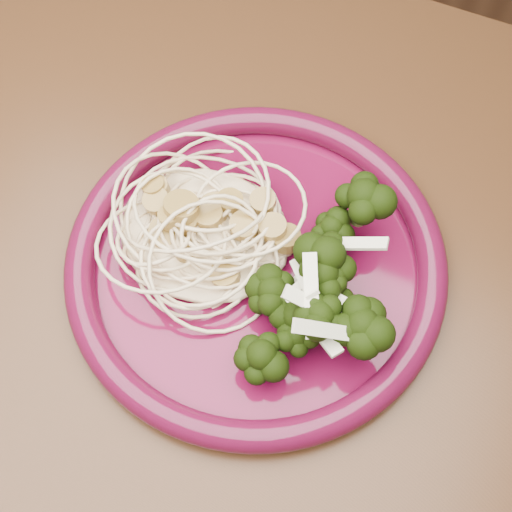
{
  "coord_description": "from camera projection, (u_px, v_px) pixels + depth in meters",
  "views": [
    {
      "loc": [
        0.18,
        -0.15,
        1.24
      ],
      "look_at": [
        0.08,
        0.07,
        0.77
      ],
      "focal_mm": 50.0,
      "sensor_mm": 36.0,
      "label": 1
    }
  ],
  "objects": [
    {
      "name": "dining_table",
      "position": [
        135.0,
        351.0,
        0.62
      ],
      "size": [
        1.2,
        0.8,
        0.75
      ],
      "color": "#472814",
      "rests_on": "ground"
    },
    {
      "name": "dinner_plate",
      "position": [
        256.0,
        262.0,
        0.54
      ],
      "size": [
        0.32,
        0.32,
        0.02
      ],
      "rotation": [
        0.0,
        0.0,
        -0.12
      ],
      "color": "#550927",
      "rests_on": "dining_table"
    },
    {
      "name": "spaghetti_pile",
      "position": [
        204.0,
        227.0,
        0.54
      ],
      "size": [
        0.15,
        0.13,
        0.03
      ],
      "primitive_type": "ellipsoid",
      "rotation": [
        0.0,
        0.0,
        -0.12
      ],
      "color": "beige",
      "rests_on": "dinner_plate"
    },
    {
      "name": "scallop_cluster",
      "position": [
        201.0,
        201.0,
        0.5
      ],
      "size": [
        0.14,
        0.14,
        0.04
      ],
      "primitive_type": null,
      "rotation": [
        0.0,
        0.0,
        -0.12
      ],
      "color": "#AA8A42",
      "rests_on": "spaghetti_pile"
    },
    {
      "name": "broccoli_pile",
      "position": [
        324.0,
        285.0,
        0.5
      ],
      "size": [
        0.11,
        0.16,
        0.05
      ],
      "primitive_type": "ellipsoid",
      "rotation": [
        0.0,
        0.0,
        -0.12
      ],
      "color": "black",
      "rests_on": "dinner_plate"
    },
    {
      "name": "onion_garnish",
      "position": [
        328.0,
        264.0,
        0.47
      ],
      "size": [
        0.07,
        0.1,
        0.05
      ],
      "primitive_type": null,
      "rotation": [
        0.0,
        0.0,
        -0.12
      ],
      "color": "white",
      "rests_on": "broccoli_pile"
    }
  ]
}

